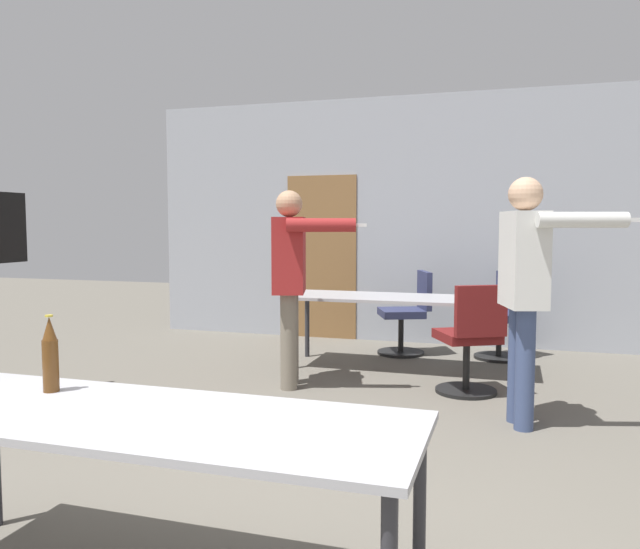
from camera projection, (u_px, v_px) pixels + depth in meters
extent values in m
cube|color=#A3A8B2|center=(409.00, 220.00, 7.56)|extent=(6.58, 0.10, 2.98)
cube|color=olive|center=(322.00, 257.00, 7.87)|extent=(0.90, 0.02, 2.05)
cube|color=#A8A8AD|center=(140.00, 418.00, 2.34)|extent=(2.14, 0.74, 0.03)
cylinder|color=#2D2D33|center=(419.00, 512.00, 2.37)|extent=(0.05, 0.05, 0.70)
cube|color=#A8A8AD|center=(401.00, 298.00, 6.13)|extent=(2.27, 0.74, 0.03)
cylinder|color=#2D2D33|center=(288.00, 334.00, 6.18)|extent=(0.05, 0.05, 0.70)
cylinder|color=#2D2D33|center=(515.00, 347.00, 5.55)|extent=(0.05, 0.05, 0.70)
cylinder|color=#2D2D33|center=(307.00, 325.00, 6.77)|extent=(0.05, 0.05, 0.70)
cylinder|color=#2D2D33|center=(515.00, 335.00, 6.14)|extent=(0.05, 0.05, 0.70)
cylinder|color=slate|center=(290.00, 338.00, 5.62)|extent=(0.15, 0.15, 0.84)
cylinder|color=slate|center=(289.00, 342.00, 5.42)|extent=(0.15, 0.15, 0.84)
cube|color=maroon|center=(289.00, 255.00, 5.46)|extent=(0.39, 0.53, 0.66)
sphere|color=tan|center=(289.00, 204.00, 5.42)|extent=(0.23, 0.23, 0.23)
cylinder|color=maroon|center=(292.00, 256.00, 5.76)|extent=(0.11, 0.11, 0.57)
cylinder|color=maroon|center=(321.00, 225.00, 5.14)|extent=(0.58, 0.26, 0.11)
cube|color=white|center=(359.00, 225.00, 5.13)|extent=(0.13, 0.07, 0.03)
cylinder|color=#3D4C75|center=(517.00, 364.00, 4.53)|extent=(0.13, 0.13, 0.86)
cylinder|color=#3D4C75|center=(525.00, 370.00, 4.34)|extent=(0.13, 0.13, 0.86)
cube|color=silver|center=(524.00, 259.00, 4.37)|extent=(0.35, 0.48, 0.67)
sphere|color=#DBAD89|center=(526.00, 194.00, 4.34)|extent=(0.24, 0.24, 0.24)
cylinder|color=silver|center=(513.00, 260.00, 4.64)|extent=(0.10, 0.10, 0.58)
cylinder|color=silver|center=(582.00, 220.00, 4.08)|extent=(0.59, 0.26, 0.10)
cube|color=white|center=(632.00, 220.00, 4.07)|extent=(0.13, 0.07, 0.03)
cylinder|color=black|center=(401.00, 352.00, 6.94)|extent=(0.52, 0.52, 0.03)
cylinder|color=black|center=(401.00, 334.00, 6.92)|extent=(0.06, 0.06, 0.39)
cube|color=navy|center=(401.00, 313.00, 6.90)|extent=(0.60, 0.60, 0.08)
cube|color=navy|center=(424.00, 290.00, 6.91)|extent=(0.22, 0.43, 0.42)
cylinder|color=black|center=(466.00, 391.00, 5.35)|extent=(0.52, 0.52, 0.03)
cylinder|color=black|center=(466.00, 365.00, 5.33)|extent=(0.06, 0.06, 0.42)
cube|color=maroon|center=(467.00, 336.00, 5.31)|extent=(0.62, 0.62, 0.08)
cube|color=maroon|center=(481.00, 311.00, 5.04)|extent=(0.41, 0.26, 0.42)
cylinder|color=black|center=(498.00, 357.00, 6.71)|extent=(0.52, 0.52, 0.03)
cylinder|color=black|center=(499.00, 337.00, 6.69)|extent=(0.06, 0.06, 0.39)
cube|color=navy|center=(499.00, 316.00, 6.67)|extent=(0.64, 0.64, 0.08)
cube|color=navy|center=(514.00, 291.00, 6.81)|extent=(0.39, 0.30, 0.42)
cylinder|color=#563314|center=(51.00, 366.00, 2.65)|extent=(0.07, 0.07, 0.22)
cone|color=#563314|center=(49.00, 328.00, 2.63)|extent=(0.06, 0.06, 0.10)
cylinder|color=gold|center=(49.00, 316.00, 2.63)|extent=(0.03, 0.03, 0.01)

